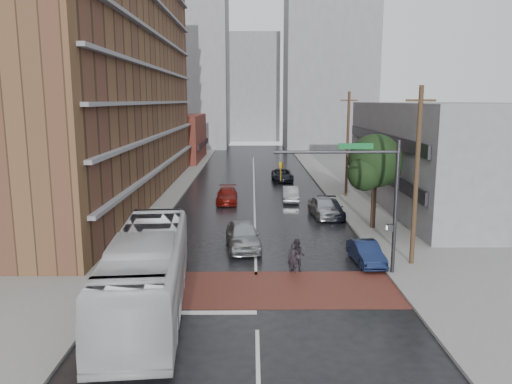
{
  "coord_description": "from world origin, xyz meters",
  "views": [
    {
      "loc": [
        -0.19,
        -22.9,
        9.21
      ],
      "look_at": [
        0.04,
        8.05,
        3.5
      ],
      "focal_mm": 35.0,
      "sensor_mm": 36.0,
      "label": 1
    }
  ],
  "objects_px": {
    "transit_bus": "(147,272)",
    "pedestrian_a": "(293,258)",
    "suv_travel": "(282,175)",
    "car_travel_b": "(291,194)",
    "pedestrian_b": "(297,256)",
    "car_travel_c": "(227,195)",
    "car_travel_a": "(243,235)",
    "car_parked_far": "(324,207)",
    "car_parked_mid": "(330,209)",
    "car_parked_near": "(366,253)"
  },
  "relations": [
    {
      "from": "car_travel_a",
      "to": "car_parked_near",
      "type": "distance_m",
      "value": 7.72
    },
    {
      "from": "pedestrian_a",
      "to": "car_travel_a",
      "type": "relative_size",
      "value": 0.33
    },
    {
      "from": "pedestrian_a",
      "to": "pedestrian_b",
      "type": "bearing_deg",
      "value": 43.72
    },
    {
      "from": "car_travel_a",
      "to": "car_parked_far",
      "type": "bearing_deg",
      "value": 47.67
    },
    {
      "from": "car_parked_near",
      "to": "car_travel_b",
      "type": "bearing_deg",
      "value": 94.85
    },
    {
      "from": "car_travel_b",
      "to": "car_parked_mid",
      "type": "relative_size",
      "value": 0.87
    },
    {
      "from": "car_travel_a",
      "to": "car_parked_mid",
      "type": "relative_size",
      "value": 1.08
    },
    {
      "from": "transit_bus",
      "to": "pedestrian_a",
      "type": "relative_size",
      "value": 7.82
    },
    {
      "from": "car_travel_a",
      "to": "pedestrian_a",
      "type": "bearing_deg",
      "value": -64.36
    },
    {
      "from": "pedestrian_b",
      "to": "car_travel_c",
      "type": "distance_m",
      "value": 19.27
    },
    {
      "from": "car_travel_a",
      "to": "car_travel_b",
      "type": "bearing_deg",
      "value": 68.33
    },
    {
      "from": "pedestrian_a",
      "to": "car_parked_near",
      "type": "distance_m",
      "value": 4.54
    },
    {
      "from": "car_travel_c",
      "to": "pedestrian_b",
      "type": "bearing_deg",
      "value": -76.32
    },
    {
      "from": "car_parked_far",
      "to": "car_travel_a",
      "type": "bearing_deg",
      "value": -131.96
    },
    {
      "from": "suv_travel",
      "to": "car_parked_near",
      "type": "height_order",
      "value": "suv_travel"
    },
    {
      "from": "transit_bus",
      "to": "car_travel_c",
      "type": "distance_m",
      "value": 23.8
    },
    {
      "from": "pedestrian_a",
      "to": "car_travel_a",
      "type": "bearing_deg",
      "value": 142.98
    },
    {
      "from": "car_travel_c",
      "to": "car_parked_mid",
      "type": "bearing_deg",
      "value": -34.17
    },
    {
      "from": "car_travel_b",
      "to": "pedestrian_a",
      "type": "bearing_deg",
      "value": -91.85
    },
    {
      "from": "pedestrian_a",
      "to": "car_travel_c",
      "type": "height_order",
      "value": "pedestrian_a"
    },
    {
      "from": "pedestrian_b",
      "to": "car_travel_a",
      "type": "relative_size",
      "value": 0.37
    },
    {
      "from": "pedestrian_b",
      "to": "car_parked_far",
      "type": "height_order",
      "value": "pedestrian_b"
    },
    {
      "from": "transit_bus",
      "to": "car_travel_c",
      "type": "xyz_separation_m",
      "value": [
        2.33,
        23.66,
        -1.1
      ]
    },
    {
      "from": "car_parked_far",
      "to": "suv_travel",
      "type": "bearing_deg",
      "value": 91.31
    },
    {
      "from": "pedestrian_b",
      "to": "car_travel_a",
      "type": "distance_m",
      "value": 5.35
    },
    {
      "from": "transit_bus",
      "to": "car_parked_near",
      "type": "distance_m",
      "value": 12.85
    },
    {
      "from": "car_travel_b",
      "to": "car_parked_mid",
      "type": "distance_m",
      "value": 6.83
    },
    {
      "from": "car_travel_b",
      "to": "car_parked_far",
      "type": "xyz_separation_m",
      "value": [
        2.16,
        -6.27,
        0.14
      ]
    },
    {
      "from": "pedestrian_b",
      "to": "car_parked_far",
      "type": "relative_size",
      "value": 0.39
    },
    {
      "from": "car_parked_near",
      "to": "car_travel_c",
      "type": "bearing_deg",
      "value": 112.44
    },
    {
      "from": "car_travel_b",
      "to": "car_parked_far",
      "type": "relative_size",
      "value": 0.86
    },
    {
      "from": "car_travel_b",
      "to": "car_travel_c",
      "type": "distance_m",
      "value": 5.88
    },
    {
      "from": "car_travel_c",
      "to": "pedestrian_a",
      "type": "bearing_deg",
      "value": -77.12
    },
    {
      "from": "transit_bus",
      "to": "car_travel_a",
      "type": "xyz_separation_m",
      "value": [
        4.03,
        9.39,
        -0.92
      ]
    },
    {
      "from": "car_travel_a",
      "to": "car_parked_mid",
      "type": "bearing_deg",
      "value": 45.38
    },
    {
      "from": "transit_bus",
      "to": "pedestrian_a",
      "type": "distance_m",
      "value": 8.45
    },
    {
      "from": "pedestrian_a",
      "to": "car_parked_far",
      "type": "bearing_deg",
      "value": 96.26
    },
    {
      "from": "suv_travel",
      "to": "car_travel_a",
      "type": "bearing_deg",
      "value": -99.83
    },
    {
      "from": "car_parked_mid",
      "to": "transit_bus",
      "type": "bearing_deg",
      "value": -121.45
    },
    {
      "from": "car_travel_c",
      "to": "suv_travel",
      "type": "height_order",
      "value": "suv_travel"
    },
    {
      "from": "car_travel_b",
      "to": "suv_travel",
      "type": "bearing_deg",
      "value": 92.48
    },
    {
      "from": "pedestrian_a",
      "to": "car_travel_a",
      "type": "distance_m",
      "value": 5.3
    },
    {
      "from": "car_travel_b",
      "to": "car_travel_a",
      "type": "bearing_deg",
      "value": -103.43
    },
    {
      "from": "car_travel_a",
      "to": "suv_travel",
      "type": "distance_m",
      "value": 26.92
    },
    {
      "from": "car_travel_a",
      "to": "car_travel_c",
      "type": "distance_m",
      "value": 14.37
    },
    {
      "from": "transit_bus",
      "to": "car_travel_c",
      "type": "relative_size",
      "value": 2.75
    },
    {
      "from": "suv_travel",
      "to": "car_parked_mid",
      "type": "xyz_separation_m",
      "value": [
        2.77,
        -18.02,
        -0.02
      ]
    },
    {
      "from": "pedestrian_b",
      "to": "car_parked_near",
      "type": "distance_m",
      "value": 4.28
    },
    {
      "from": "suv_travel",
      "to": "car_travel_b",
      "type": "bearing_deg",
      "value": -90.79
    },
    {
      "from": "pedestrian_a",
      "to": "car_parked_mid",
      "type": "distance_m",
      "value": 13.72
    }
  ]
}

